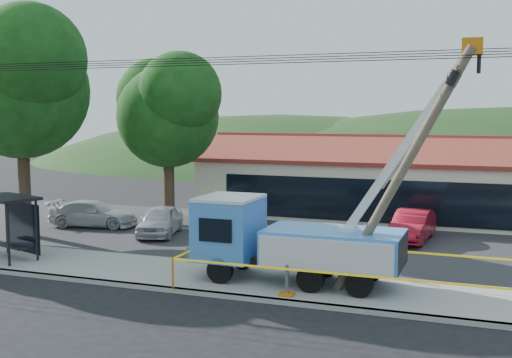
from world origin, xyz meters
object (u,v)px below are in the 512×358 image
object	(u,v)px
bus_shelter	(11,213)
car_red	(412,243)
car_white	(94,228)
car_silver	(160,237)
utility_truck	(291,238)
leaning_pole	(408,161)

from	to	relation	value
bus_shelter	car_red	bearing A→B (deg)	51.44
bus_shelter	car_white	size ratio (longest dim) A/B	0.65
car_silver	car_red	distance (m)	11.75
utility_truck	car_red	distance (m)	9.42
car_white	leaning_pole	bearing A→B (deg)	-123.85
car_red	utility_truck	bearing A→B (deg)	-104.54
utility_truck	leaning_pole	distance (m)	4.81
leaning_pole	car_white	xyz separation A→B (m)	(-16.57, 7.22, -4.43)
bus_shelter	leaning_pole	bearing A→B (deg)	19.04
utility_truck	leaning_pole	bearing A→B (deg)	-6.36
car_red	car_white	xyz separation A→B (m)	(-15.70, -1.98, 0.00)
bus_shelter	car_red	xyz separation A→B (m)	(14.43, 9.34, -1.98)
utility_truck	car_silver	world-z (taller)	utility_truck
leaning_pole	car_red	world-z (taller)	leaning_pole
utility_truck	car_silver	bearing A→B (deg)	144.33
car_silver	car_red	size ratio (longest dim) A/B	0.96
car_silver	car_white	world-z (taller)	car_silver
bus_shelter	car_red	world-z (taller)	bus_shelter
bus_shelter	car_red	size ratio (longest dim) A/B	0.71
utility_truck	bus_shelter	size ratio (longest dim) A/B	3.16
utility_truck	car_red	xyz separation A→B (m)	(3.03, 8.77, -1.66)
car_silver	leaning_pole	bearing A→B (deg)	-42.66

